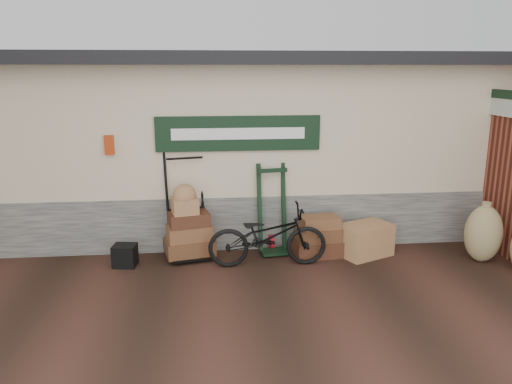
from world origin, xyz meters
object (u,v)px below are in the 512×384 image
Objects in this scene: green_barrow at (273,209)px; bicycle at (268,233)px; wicker_hamper at (365,240)px; porter_trolley at (186,201)px; suitcase_stack at (317,236)px; black_trunk at (125,256)px.

green_barrow is 0.81× the size of bicycle.
bicycle reaches higher than wicker_hamper.
porter_trolley reaches higher than green_barrow.
porter_trolley is at bearing 173.02° from suitcase_stack.
green_barrow is 0.64m from bicycle.
wicker_hamper is (2.86, -0.32, -0.65)m from porter_trolley.
black_trunk is (-3.02, -0.14, -0.16)m from suitcase_stack.
porter_trolley is at bearing 64.77° from bicycle.
porter_trolley is 5.37× the size of black_trunk.
suitcase_stack is 0.78m from wicker_hamper.
suitcase_stack is 0.94× the size of wicker_hamper.
wicker_hamper is (0.77, -0.06, -0.07)m from suitcase_stack.
porter_trolley is 1.42m from bicycle.
wicker_hamper is 2.36× the size of black_trunk.
wicker_hamper is at bearing -19.62° from green_barrow.
porter_trolley reaches higher than wicker_hamper.
suitcase_stack reaches higher than black_trunk.
green_barrow is at bearing 9.55° from black_trunk.
wicker_hamper is at bearing -80.14° from bicycle.
green_barrow is 1.83× the size of wicker_hamper.
suitcase_stack is at bearing -68.19° from bicycle.
bicycle is (-0.85, -0.33, 0.19)m from suitcase_stack.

